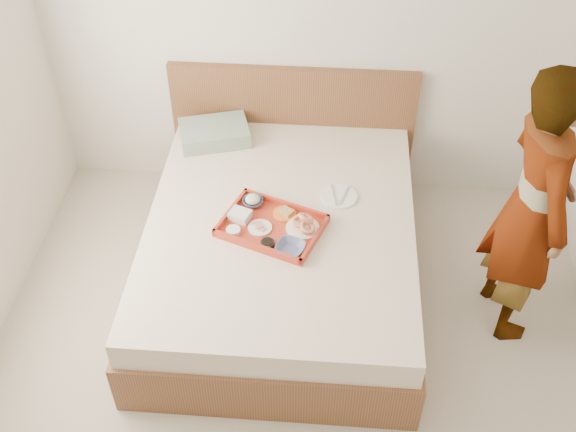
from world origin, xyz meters
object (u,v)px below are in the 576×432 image
at_px(dinner_plate, 339,196).
at_px(person, 532,209).
at_px(bed, 281,251).
at_px(tray, 272,226).

bearing_deg(dinner_plate, person, -20.27).
height_order(bed, dinner_plate, dinner_plate).
bearing_deg(bed, person, -6.53).
relative_size(bed, dinner_plate, 9.06).
relative_size(tray, person, 0.33).
distance_m(tray, dinner_plate, 0.49).
distance_m(bed, tray, 0.31).
bearing_deg(tray, bed, 83.41).
bearing_deg(dinner_plate, tray, -141.22).
relative_size(tray, dinner_plate, 2.51).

